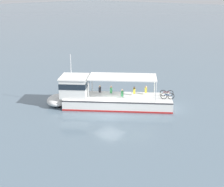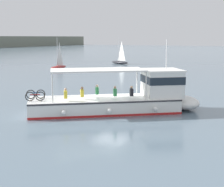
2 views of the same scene
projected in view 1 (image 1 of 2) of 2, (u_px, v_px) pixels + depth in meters
ground_plane at (110, 111)px, 31.69m from camera, size 400.00×400.00×0.00m
ferry_main at (102, 97)px, 32.55m from camera, size 10.05×12.06×5.32m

